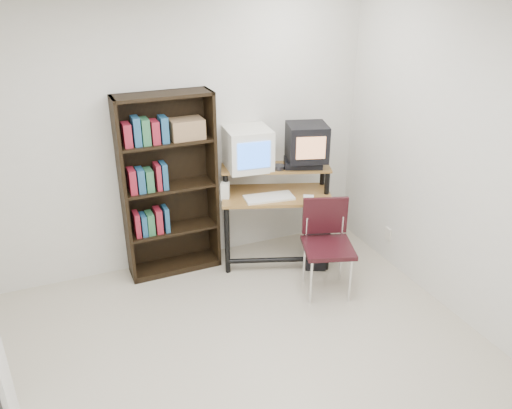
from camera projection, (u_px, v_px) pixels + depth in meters
name	position (u px, v px, depth m)	size (l,w,h in m)	color
floor	(248.00, 394.00, 3.52)	(4.00, 4.00, 0.01)	beige
back_wall	(168.00, 138.00, 4.65)	(4.00, 0.01, 2.60)	silver
right_wall	(499.00, 181.00, 3.67)	(0.01, 4.00, 2.60)	silver
computer_desk	(276.00, 199.00, 4.92)	(1.18, 0.85, 0.98)	olive
crt_monitor	(248.00, 149.00, 4.78)	(0.46, 0.46, 0.40)	silver
vcr	(303.00, 163.00, 4.87)	(0.36, 0.26, 0.08)	black
crt_tv	(307.00, 142.00, 4.78)	(0.46, 0.45, 0.35)	black
cd_spindle	(279.00, 168.00, 4.80)	(0.12, 0.12, 0.05)	#26262B
keyboard	(269.00, 198.00, 4.78)	(0.47, 0.21, 0.04)	silver
mousepad	(309.00, 199.00, 4.80)	(0.22, 0.18, 0.01)	black
mouse	(309.00, 197.00, 4.79)	(0.10, 0.06, 0.03)	white
desk_speaker	(225.00, 191.00, 4.76)	(0.08, 0.07, 0.17)	silver
pc_tower	(315.00, 242.00, 5.08)	(0.20, 0.45, 0.42)	black
school_chair	(327.00, 237.00, 4.50)	(0.54, 0.54, 0.87)	black
bookshelf	(168.00, 184.00, 4.67)	(0.88, 0.31, 1.76)	black
wall_outlet	(388.00, 234.00, 5.05)	(0.02, 0.08, 0.12)	beige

